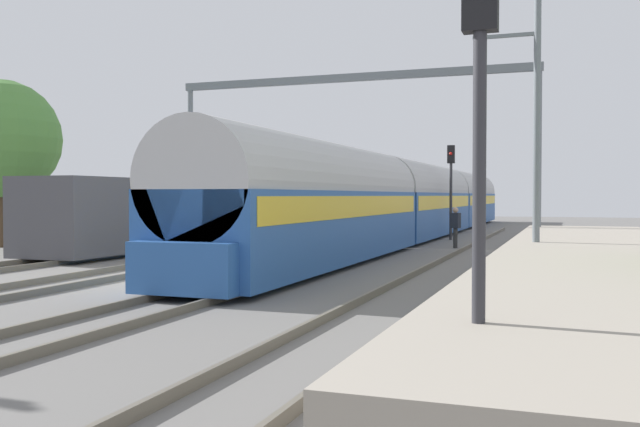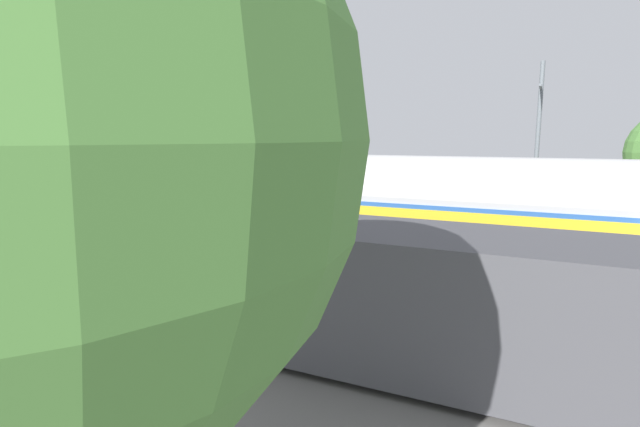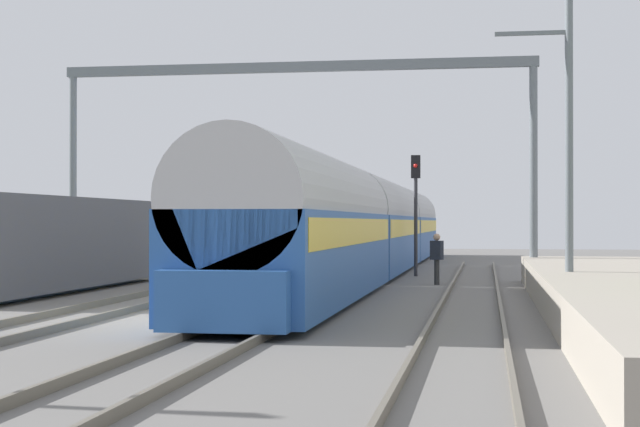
{
  "view_description": "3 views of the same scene",
  "coord_description": "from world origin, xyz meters",
  "px_view_note": "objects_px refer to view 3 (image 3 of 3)",
  "views": [
    {
      "loc": [
        9.72,
        -16.45,
        2.23
      ],
      "look_at": [
        2.13,
        4.77,
        1.65
      ],
      "focal_mm": 39.48,
      "sensor_mm": 36.0,
      "label": 1
    },
    {
      "loc": [
        -15.52,
        3.83,
        4.68
      ],
      "look_at": [
        1.13,
        11.75,
        1.72
      ],
      "focal_mm": 27.05,
      "sensor_mm": 36.0,
      "label": 2
    },
    {
      "loc": [
        6.78,
        -21.7,
        2.13
      ],
      "look_at": [
        1.06,
        13.81,
        2.42
      ],
      "focal_mm": 58.18,
      "sensor_mm": 36.0,
      "label": 3
    }
  ],
  "objects_px": {
    "railway_signal_far": "(416,198)",
    "catenary_gantry": "(295,115)",
    "person_crossing": "(437,254)",
    "passenger_train": "(372,226)",
    "freight_car": "(50,243)"
  },
  "relations": [
    {
      "from": "railway_signal_far",
      "to": "catenary_gantry",
      "type": "relative_size",
      "value": 0.28
    },
    {
      "from": "passenger_train",
      "to": "railway_signal_far",
      "type": "relative_size",
      "value": 10.39
    },
    {
      "from": "person_crossing",
      "to": "freight_car",
      "type": "bearing_deg",
      "value": 48.9
    },
    {
      "from": "passenger_train",
      "to": "catenary_gantry",
      "type": "xyz_separation_m",
      "value": [
        -2.13,
        -6.04,
        3.97
      ]
    },
    {
      "from": "freight_car",
      "to": "person_crossing",
      "type": "bearing_deg",
      "value": 24.44
    },
    {
      "from": "passenger_train",
      "to": "railway_signal_far",
      "type": "xyz_separation_m",
      "value": [
        1.92,
        -1.94,
        1.08
      ]
    },
    {
      "from": "freight_car",
      "to": "person_crossing",
      "type": "xyz_separation_m",
      "value": [
        11.51,
        5.23,
        -0.44
      ]
    },
    {
      "from": "freight_car",
      "to": "person_crossing",
      "type": "height_order",
      "value": "freight_car"
    },
    {
      "from": "railway_signal_far",
      "to": "catenary_gantry",
      "type": "distance_m",
      "value": 6.45
    },
    {
      "from": "person_crossing",
      "to": "catenary_gantry",
      "type": "bearing_deg",
      "value": 9.58
    },
    {
      "from": "person_crossing",
      "to": "passenger_train",
      "type": "bearing_deg",
      "value": -43.53
    },
    {
      "from": "freight_car",
      "to": "catenary_gantry",
      "type": "xyz_separation_m",
      "value": [
        6.39,
        6.59,
        4.47
      ]
    },
    {
      "from": "catenary_gantry",
      "to": "passenger_train",
      "type": "bearing_deg",
      "value": 70.59
    },
    {
      "from": "freight_car",
      "to": "person_crossing",
      "type": "relative_size",
      "value": 7.51
    },
    {
      "from": "passenger_train",
      "to": "person_crossing",
      "type": "height_order",
      "value": "passenger_train"
    }
  ]
}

